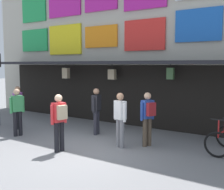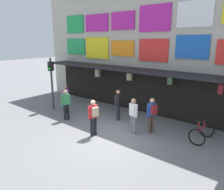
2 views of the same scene
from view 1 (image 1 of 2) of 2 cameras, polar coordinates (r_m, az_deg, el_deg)
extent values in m
plane|color=slate|center=(8.46, -6.50, -11.28)|extent=(80.00, 80.00, 0.00)
cube|color=#B2AD9E|center=(12.04, 7.98, 13.12)|extent=(18.00, 1.20, 8.00)
cube|color=black|center=(10.79, 4.82, 6.51)|extent=(15.30, 1.40, 0.12)
cube|color=green|center=(15.60, -15.43, 16.15)|extent=(1.69, 0.08, 1.19)
cube|color=#B71E93|center=(14.10, -9.56, 17.39)|extent=(1.97, 0.08, 1.06)
cube|color=green|center=(15.40, -15.26, 10.53)|extent=(1.85, 0.08, 1.10)
cube|color=yellow|center=(13.88, -9.44, 10.90)|extent=(1.99, 0.08, 1.38)
cube|color=orange|center=(12.54, -2.27, 11.65)|extent=(1.69, 0.08, 0.93)
cube|color=red|center=(11.42, 6.49, 11.91)|extent=(1.77, 0.08, 1.21)
cube|color=blue|center=(10.65, 16.91, 13.30)|extent=(1.65, 0.08, 1.14)
cylinder|color=black|center=(13.03, -9.27, 5.76)|extent=(0.02, 0.02, 0.17)
cube|color=tan|center=(13.03, -9.24, 4.36)|extent=(0.32, 0.19, 0.47)
cylinder|color=black|center=(11.70, 0.01, 5.69)|extent=(0.02, 0.02, 0.21)
cube|color=tan|center=(11.71, 0.01, 4.17)|extent=(0.31, 0.19, 0.41)
cylinder|color=black|center=(10.47, 11.69, 5.74)|extent=(0.02, 0.02, 0.13)
cube|color=#477042|center=(10.48, 11.66, 4.24)|extent=(0.25, 0.15, 0.42)
cube|color=black|center=(11.47, 6.41, -0.29)|extent=(15.30, 0.04, 2.50)
torus|color=black|center=(8.33, 20.36, -9.34)|extent=(0.72, 0.09, 0.72)
cylinder|color=#B21E1E|center=(8.78, 21.42, -6.90)|extent=(0.09, 0.99, 0.05)
cylinder|color=#B21E1E|center=(8.30, 20.62, -6.41)|extent=(0.04, 0.04, 0.50)
cylinder|color=black|center=(8.25, 20.69, -4.71)|extent=(0.44, 0.05, 0.04)
cylinder|color=gray|center=(8.66, 1.99, -7.81)|extent=(0.14, 0.14, 0.88)
cylinder|color=gray|center=(8.80, 1.28, -7.58)|extent=(0.14, 0.14, 0.88)
cube|color=white|center=(8.58, 1.65, -3.03)|extent=(0.41, 0.33, 0.56)
sphere|color=#A87A5B|center=(8.53, 1.65, -0.31)|extent=(0.22, 0.22, 0.22)
cylinder|color=white|center=(8.42, 2.54, -3.56)|extent=(0.09, 0.09, 0.56)
cylinder|color=white|center=(8.77, 0.78, -3.16)|extent=(0.09, 0.09, 0.56)
cylinder|color=brown|center=(8.87, 6.62, -7.51)|extent=(0.14, 0.14, 0.88)
cylinder|color=brown|center=(8.98, 7.51, -7.34)|extent=(0.14, 0.14, 0.88)
cube|color=#28479E|center=(8.79, 7.13, -2.86)|extent=(0.34, 0.42, 0.56)
sphere|color=tan|center=(8.73, 7.16, -0.20)|extent=(0.22, 0.22, 0.22)
cylinder|color=#28479E|center=(8.66, 6.01, -3.31)|extent=(0.09, 0.09, 0.56)
cylinder|color=#28479E|center=(8.94, 8.21, -3.04)|extent=(0.09, 0.09, 0.56)
cube|color=maroon|center=(8.66, 7.81, -2.86)|extent=(0.26, 0.32, 0.40)
cylinder|color=#2D2D38|center=(10.24, -3.36, -5.63)|extent=(0.14, 0.14, 0.88)
cylinder|color=#2D2D38|center=(10.39, -2.92, -5.44)|extent=(0.14, 0.14, 0.88)
cube|color=#232328|center=(10.19, -3.16, -1.57)|extent=(0.28, 0.40, 0.56)
sphere|color=#A87A5B|center=(10.15, -3.18, 0.72)|extent=(0.22, 0.22, 0.22)
cylinder|color=#232328|center=(10.01, -3.72, -2.01)|extent=(0.09, 0.09, 0.56)
cylinder|color=#232328|center=(10.40, -2.63, -1.69)|extent=(0.09, 0.09, 0.56)
cylinder|color=black|center=(10.61, -18.88, -5.53)|extent=(0.14, 0.14, 0.88)
cylinder|color=black|center=(10.67, -17.97, -5.43)|extent=(0.14, 0.14, 0.88)
cube|color=#388E51|center=(10.52, -18.55, -1.64)|extent=(0.31, 0.41, 0.56)
sphere|color=tan|center=(10.48, -18.63, 0.58)|extent=(0.22, 0.22, 0.22)
cylinder|color=#388E51|center=(10.46, -19.67, -2.00)|extent=(0.09, 0.09, 0.56)
cylinder|color=#388E51|center=(10.61, -17.44, -1.81)|extent=(0.09, 0.09, 0.56)
cylinder|color=black|center=(8.41, -11.09, -8.34)|extent=(0.14, 0.14, 0.88)
cylinder|color=black|center=(8.51, -10.06, -8.15)|extent=(0.14, 0.14, 0.88)
cube|color=red|center=(8.31, -10.67, -3.43)|extent=(0.29, 0.40, 0.56)
sphere|color=beige|center=(8.25, -10.73, -0.63)|extent=(0.22, 0.22, 0.22)
cylinder|color=red|center=(8.21, -11.95, -3.94)|extent=(0.09, 0.09, 0.56)
cylinder|color=red|center=(8.44, -9.41, -3.61)|extent=(0.09, 0.09, 0.56)
cube|color=tan|center=(8.18, -10.06, -3.44)|extent=(0.22, 0.31, 0.40)
cylinder|color=black|center=(11.88, -18.08, -4.28)|extent=(0.14, 0.14, 0.88)
cylinder|color=black|center=(11.72, -18.52, -4.43)|extent=(0.14, 0.14, 0.88)
cube|color=#9E4CA8|center=(11.69, -18.41, -0.88)|extent=(0.34, 0.42, 0.56)
sphere|color=#A87A5B|center=(11.65, -18.48, 1.12)|extent=(0.22, 0.22, 0.22)
cylinder|color=#9E4CA8|center=(11.89, -17.87, -1.00)|extent=(0.09, 0.09, 0.56)
cylinder|color=#9E4CA8|center=(11.51, -18.96, -1.26)|extent=(0.09, 0.09, 0.56)
camera|label=2|loc=(1.96, 171.74, 55.96)|focal=34.54mm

